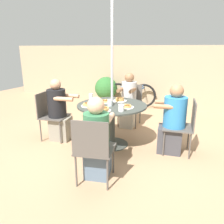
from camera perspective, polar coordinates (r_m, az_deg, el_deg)
The scene contains 23 objects.
ground_plane at distance 3.88m, azimuth -0.00°, elevation -8.43°, with size 12.00×12.00×0.00m, color tan.
back_fence at distance 6.28m, azimuth 11.18°, elevation 9.00°, with size 10.00×0.06×1.69m, color tan.
patio_table at distance 3.67m, azimuth -0.00°, elevation -0.07°, with size 1.16×1.16×0.72m.
umbrella_pole at distance 3.54m, azimuth -0.00°, elevation 9.69°, with size 0.04×0.04×2.43m, color #ADADB2.
patio_chair_north at distance 3.58m, azimuth 18.30°, elevation -2.93°, with size 0.52×0.52×0.87m.
diner_north at distance 3.57m, azimuth 15.50°, elevation -2.57°, with size 0.52×0.41×1.11m.
patio_chair_east at distance 4.77m, azimuth 4.92°, elevation 2.61°, with size 0.49×0.49×0.87m.
diner_east at distance 4.60m, azimuth 4.34°, elevation 2.54°, with size 0.34×0.52×1.14m.
patio_chair_south at distance 4.13m, azimuth -15.88°, elevation -0.17°, with size 0.53×0.53×0.87m.
diner_south at distance 4.04m, azimuth -13.74°, elevation -0.11°, with size 0.56×0.40×1.12m.
patio_chair_west at distance 2.64m, azimuth -4.90°, elevation -9.16°, with size 0.55×0.55×0.87m.
diner_west at distance 2.80m, azimuth -3.91°, elevation -7.57°, with size 0.42×0.56×1.08m.
pancake_plate_a at distance 3.78m, azimuth -1.70°, elevation 2.80°, with size 0.25×0.25×0.05m.
pancake_plate_b at distance 3.45m, azimuth 3.70°, elevation 1.44°, with size 0.25×0.25×0.05m.
pancake_plate_c at distance 3.85m, azimuth 2.04°, elevation 3.21°, with size 0.25×0.25×0.07m.
pancake_plate_d at distance 3.26m, azimuth -2.42°, elevation 0.69°, with size 0.25×0.25×0.06m.
pancake_plate_e at distance 3.54m, azimuth -6.16°, elevation 1.88°, with size 0.25×0.25×0.06m.
syrup_bottle at distance 3.44m, azimuth -3.06°, elevation 2.14°, with size 0.09×0.07×0.16m.
coffee_cup at distance 3.24m, azimuth 2.46°, elevation 1.08°, with size 0.09×0.09×0.10m.
drinking_glass_a at distance 3.87m, azimuth -5.55°, elevation 3.84°, with size 0.07×0.07×0.13m, color silver.
drinking_glass_b at distance 3.53m, azimuth -0.57°, elevation 2.44°, with size 0.08×0.08×0.11m, color silver.
bicycle at distance 6.23m, azimuth 5.01°, elevation 4.49°, with size 1.37×0.48×0.69m.
potted_shrub at distance 6.39m, azimuth -1.56°, elevation 5.90°, with size 0.65×0.65×0.82m.
Camera 1 is at (1.48, -3.19, 1.64)m, focal length 35.00 mm.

